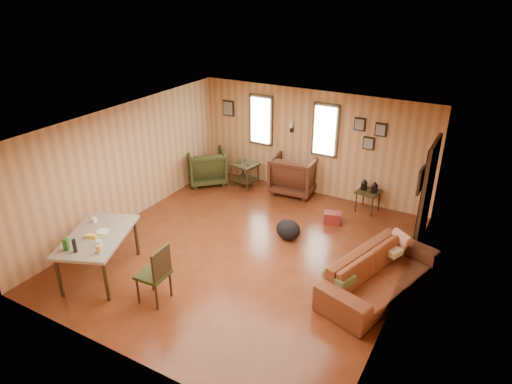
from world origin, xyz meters
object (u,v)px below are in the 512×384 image
dining_table (97,239)px  side_table (369,190)px  recliner_brown (295,172)px  sofa (381,268)px  recliner_green (206,165)px  end_table (245,171)px

dining_table → side_table: bearing=31.8°
recliner_brown → dining_table: (-1.45, -4.60, 0.20)m
recliner_brown → side_table: size_ratio=1.38×
sofa → recliner_brown: (-2.77, 2.76, 0.06)m
side_table → dining_table: dining_table is taller
recliner_brown → recliner_green: recliner_brown is taller
recliner_brown → recliner_green: size_ratio=1.11×
sofa → dining_table: bearing=130.5°
recliner_brown → dining_table: 4.83m
end_table → side_table: (2.95, 0.18, 0.09)m
end_table → dining_table: size_ratio=0.41×
sofa → recliner_brown: bearing=62.1°
recliner_green → dining_table: 4.11m
recliner_green → end_table: recliner_green is taller
recliner_green → end_table: 0.98m
recliner_green → end_table: (0.94, 0.25, -0.05)m
sofa → end_table: sofa is taller
recliner_brown → end_table: size_ratio=1.39×
recliner_brown → recliner_green: (-2.11, -0.55, -0.05)m
end_table → side_table: 2.96m
recliner_brown → side_table: recliner_brown is taller
recliner_brown → side_table: bearing=171.1°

